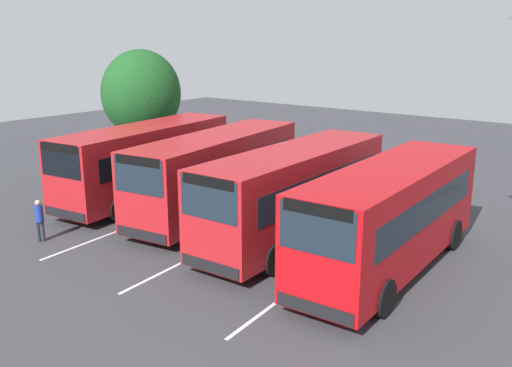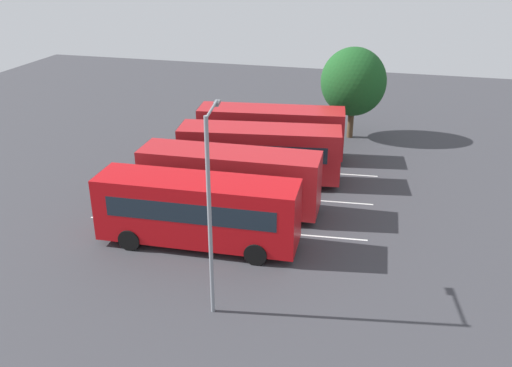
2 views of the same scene
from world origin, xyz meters
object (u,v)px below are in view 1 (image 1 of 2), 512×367
object	(u,v)px
bus_center_right	(294,191)
bus_far_right	(391,214)
bus_center_left	(217,172)
depot_tree	(141,94)
pedestrian	(39,217)
bus_far_left	(146,160)

from	to	relation	value
bus_center_right	bus_far_right	xyz separation A→B (m)	(0.38, 3.97, 0.00)
bus_center_left	depot_tree	size ratio (longest dim) A/B	1.48
depot_tree	pedestrian	bearing A→B (deg)	31.78
bus_far_left	bus_far_right	size ratio (longest dim) A/B	1.01
bus_center_right	bus_center_left	bearing A→B (deg)	-99.49
depot_tree	bus_center_left	bearing A→B (deg)	65.21
bus_center_left	depot_tree	world-z (taller)	depot_tree
bus_far_left	bus_center_right	xyz separation A→B (m)	(0.29, 8.47, 0.00)
bus_center_right	bus_far_right	size ratio (longest dim) A/B	1.00
bus_far_left	pedestrian	distance (m)	6.36
bus_center_left	pedestrian	distance (m)	7.18
pedestrian	bus_center_right	bearing A→B (deg)	-102.15
bus_center_left	bus_center_right	xyz separation A→B (m)	(0.56, 4.32, 0.00)
bus_center_right	pedestrian	distance (m)	9.45
bus_far_left	depot_tree	xyz separation A→B (m)	(-4.80, -5.66, 2.32)
bus_center_right	pedestrian	size ratio (longest dim) A/B	6.08
bus_center_left	bus_far_left	bearing A→B (deg)	-94.22
bus_far_right	pedestrian	distance (m)	12.60
bus_center_left	pedestrian	size ratio (longest dim) A/B	6.18
bus_center_right	bus_far_right	bearing A→B (deg)	82.46
pedestrian	bus_far_right	bearing A→B (deg)	-114.95
bus_center_left	pedestrian	xyz separation A→B (m)	(6.45, -3.00, -0.96)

